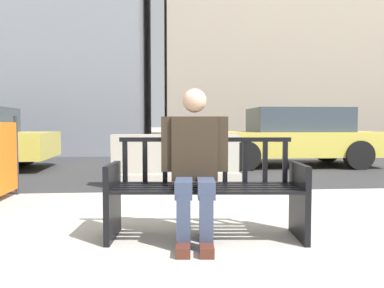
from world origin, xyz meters
TOP-DOWN VIEW (x-y plane):
  - ground_plane at (0.00, 0.00)m, footprint 200.00×200.00m
  - street_asphalt at (0.00, 8.70)m, footprint 120.00×12.00m
  - street_bench at (0.02, 0.43)m, footprint 1.73×0.66m
  - seated_person at (-0.08, 0.38)m, footprint 0.59×0.75m
  - jersey_barrier_centre at (-0.15, 3.11)m, footprint 2.02×0.73m
  - car_sedan_far at (2.75, 5.85)m, footprint 4.09×1.88m

SIDE VIEW (x-z plane):
  - ground_plane at x=0.00m, z-range 0.00..0.00m
  - street_asphalt at x=0.00m, z-range 0.00..0.01m
  - jersey_barrier_centre at x=-0.15m, z-range -0.08..0.76m
  - street_bench at x=0.02m, z-range -0.04..0.84m
  - seated_person at x=-0.08m, z-range 0.03..1.35m
  - car_sedan_far at x=2.75m, z-range 0.01..1.38m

